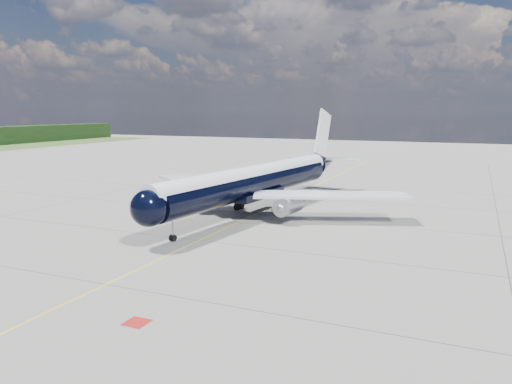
{
  "coord_description": "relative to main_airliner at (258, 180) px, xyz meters",
  "views": [
    {
      "loc": [
        26.64,
        -35.43,
        14.01
      ],
      "look_at": [
        2.43,
        19.69,
        4.0
      ],
      "focal_mm": 35.0,
      "sensor_mm": 36.0,
      "label": 1
    }
  ],
  "objects": [
    {
      "name": "taxiway_centerline",
      "position": [
        0.19,
        -1.37,
        -4.4
      ],
      "size": [
        0.16,
        160.0,
        0.01
      ],
      "primitive_type": "cube",
      "color": "yellow",
      "rests_on": "ground"
    },
    {
      "name": "main_airliner",
      "position": [
        0.0,
        0.0,
        0.0
      ],
      "size": [
        40.03,
        49.06,
        14.18
      ],
      "rotation": [
        0.0,
        0.0,
        -0.13
      ],
      "color": "black",
      "rests_on": "ground"
    },
    {
      "name": "red_marking",
      "position": [
        6.99,
        -36.37,
        -4.4
      ],
      "size": [
        1.6,
        1.6,
        0.01
      ],
      "primitive_type": "cube",
      "color": "maroon",
      "rests_on": "ground"
    },
    {
      "name": "ground",
      "position": [
        0.19,
        3.63,
        -4.4
      ],
      "size": [
        320.0,
        320.0,
        0.0
      ],
      "primitive_type": "plane",
      "color": "gray",
      "rests_on": "ground"
    }
  ]
}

